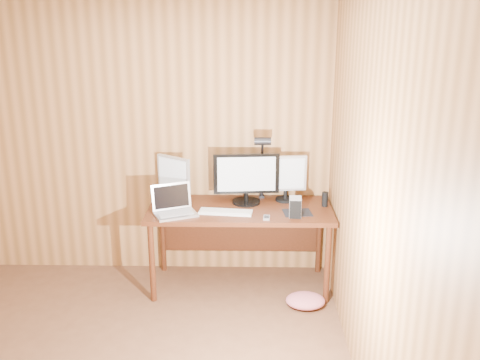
{
  "coord_description": "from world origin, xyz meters",
  "views": [
    {
      "loc": [
        1.02,
        -2.75,
        2.35
      ],
      "look_at": [
        0.93,
        1.58,
        1.02
      ],
      "focal_mm": 40.0,
      "sensor_mm": 36.0,
      "label": 1
    }
  ],
  "objects_px": {
    "keyboard": "(226,212)",
    "phone": "(267,218)",
    "desk_lamp": "(262,158)",
    "hard_drive": "(295,207)",
    "monitor_right": "(286,177)",
    "laptop": "(174,207)",
    "monitor_left": "(174,177)",
    "desk": "(240,218)",
    "monitor_center": "(246,178)",
    "mouse": "(297,210)",
    "speaker": "(325,199)"
  },
  "relations": [
    {
      "from": "desk",
      "to": "monitor_left",
      "type": "bearing_deg",
      "value": 168.27
    },
    {
      "from": "mouse",
      "to": "monitor_left",
      "type": "bearing_deg",
      "value": 152.67
    },
    {
      "from": "monitor_center",
      "to": "speaker",
      "type": "relative_size",
      "value": 4.49
    },
    {
      "from": "mouse",
      "to": "desk_lamp",
      "type": "distance_m",
      "value": 0.57
    },
    {
      "from": "monitor_left",
      "to": "hard_drive",
      "type": "bearing_deg",
      "value": 14.63
    },
    {
      "from": "laptop",
      "to": "desk_lamp",
      "type": "xyz_separation_m",
      "value": [
        0.75,
        0.35,
        0.33
      ]
    },
    {
      "from": "monitor_center",
      "to": "monitor_right",
      "type": "xyz_separation_m",
      "value": [
        0.35,
        0.07,
        -0.01
      ]
    },
    {
      "from": "hard_drive",
      "to": "phone",
      "type": "xyz_separation_m",
      "value": [
        -0.24,
        -0.06,
        -0.07
      ]
    },
    {
      "from": "laptop",
      "to": "phone",
      "type": "xyz_separation_m",
      "value": [
        0.78,
        -0.1,
        -0.05
      ]
    },
    {
      "from": "monitor_left",
      "to": "desk_lamp",
      "type": "distance_m",
      "value": 0.81
    },
    {
      "from": "laptop",
      "to": "keyboard",
      "type": "xyz_separation_m",
      "value": [
        0.44,
        0.01,
        -0.05
      ]
    },
    {
      "from": "monitor_right",
      "to": "speaker",
      "type": "relative_size",
      "value": 3.23
    },
    {
      "from": "monitor_right",
      "to": "speaker",
      "type": "distance_m",
      "value": 0.4
    },
    {
      "from": "laptop",
      "to": "desk_lamp",
      "type": "distance_m",
      "value": 0.9
    },
    {
      "from": "monitor_center",
      "to": "laptop",
      "type": "bearing_deg",
      "value": -160.54
    },
    {
      "from": "monitor_left",
      "to": "desk",
      "type": "bearing_deg",
      "value": 22.84
    },
    {
      "from": "phone",
      "to": "desk_lamp",
      "type": "bearing_deg",
      "value": 97.98
    },
    {
      "from": "mouse",
      "to": "desk_lamp",
      "type": "bearing_deg",
      "value": 121.15
    },
    {
      "from": "laptop",
      "to": "keyboard",
      "type": "bearing_deg",
      "value": -22.3
    },
    {
      "from": "keyboard",
      "to": "phone",
      "type": "bearing_deg",
      "value": -11.9
    },
    {
      "from": "monitor_center",
      "to": "mouse",
      "type": "relative_size",
      "value": 4.9
    },
    {
      "from": "keyboard",
      "to": "phone",
      "type": "distance_m",
      "value": 0.36
    },
    {
      "from": "monitor_center",
      "to": "laptop",
      "type": "relative_size",
      "value": 1.4
    },
    {
      "from": "monitor_left",
      "to": "phone",
      "type": "bearing_deg",
      "value": 6.26
    },
    {
      "from": "laptop",
      "to": "hard_drive",
      "type": "distance_m",
      "value": 1.02
    },
    {
      "from": "monitor_right",
      "to": "monitor_left",
      "type": "bearing_deg",
      "value": 173.35
    },
    {
      "from": "desk",
      "to": "desk_lamp",
      "type": "distance_m",
      "value": 0.57
    },
    {
      "from": "desk",
      "to": "monitor_center",
      "type": "relative_size",
      "value": 2.75
    },
    {
      "from": "monitor_center",
      "to": "monitor_left",
      "type": "height_order",
      "value": "monitor_center"
    },
    {
      "from": "laptop",
      "to": "hard_drive",
      "type": "height_order",
      "value": "laptop"
    },
    {
      "from": "hard_drive",
      "to": "phone",
      "type": "relative_size",
      "value": 1.47
    },
    {
      "from": "desk",
      "to": "speaker",
      "type": "distance_m",
      "value": 0.77
    },
    {
      "from": "laptop",
      "to": "mouse",
      "type": "xyz_separation_m",
      "value": [
        1.05,
        0.03,
        -0.04
      ]
    },
    {
      "from": "laptop",
      "to": "monitor_left",
      "type": "bearing_deg",
      "value": 73.04
    },
    {
      "from": "monitor_right",
      "to": "mouse",
      "type": "relative_size",
      "value": 3.53
    },
    {
      "from": "monitor_center",
      "to": "mouse",
      "type": "xyz_separation_m",
      "value": [
        0.44,
        -0.25,
        -0.21
      ]
    },
    {
      "from": "desk",
      "to": "mouse",
      "type": "bearing_deg",
      "value": -20.91
    },
    {
      "from": "desk_lamp",
      "to": "hard_drive",
      "type": "bearing_deg",
      "value": -36.09
    },
    {
      "from": "hard_drive",
      "to": "speaker",
      "type": "height_order",
      "value": "hard_drive"
    },
    {
      "from": "desk",
      "to": "laptop",
      "type": "relative_size",
      "value": 3.84
    },
    {
      "from": "monitor_center",
      "to": "mouse",
      "type": "height_order",
      "value": "monitor_center"
    },
    {
      "from": "desk",
      "to": "hard_drive",
      "type": "distance_m",
      "value": 0.57
    },
    {
      "from": "monitor_right",
      "to": "phone",
      "type": "xyz_separation_m",
      "value": [
        -0.18,
        -0.45,
        -0.22
      ]
    },
    {
      "from": "hard_drive",
      "to": "monitor_right",
      "type": "bearing_deg",
      "value": 101.74
    },
    {
      "from": "hard_drive",
      "to": "phone",
      "type": "bearing_deg",
      "value": -163.09
    },
    {
      "from": "hard_drive",
      "to": "desk_lamp",
      "type": "bearing_deg",
      "value": 127.46
    },
    {
      "from": "monitor_right",
      "to": "keyboard",
      "type": "bearing_deg",
      "value": -154.59
    },
    {
      "from": "monitor_right",
      "to": "phone",
      "type": "distance_m",
      "value": 0.53
    },
    {
      "from": "monitor_left",
      "to": "monitor_right",
      "type": "bearing_deg",
      "value": 34.83
    },
    {
      "from": "speaker",
      "to": "monitor_right",
      "type": "bearing_deg",
      "value": 157.22
    }
  ]
}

